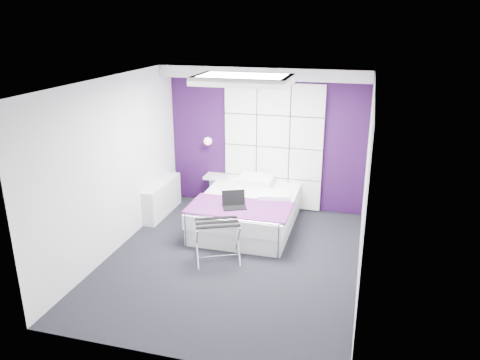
# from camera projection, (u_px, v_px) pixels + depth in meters

# --- Properties ---
(floor) EXTENTS (4.40, 4.40, 0.00)m
(floor) POSITION_uv_depth(u_px,v_px,m) (232.00, 259.00, 6.90)
(floor) COLOR black
(floor) RESTS_ON ground
(ceiling) EXTENTS (4.40, 4.40, 0.00)m
(ceiling) POSITION_uv_depth(u_px,v_px,m) (231.00, 81.00, 6.04)
(ceiling) COLOR white
(ceiling) RESTS_ON wall_back
(wall_back) EXTENTS (3.60, 0.00, 3.60)m
(wall_back) POSITION_uv_depth(u_px,v_px,m) (266.00, 138.00, 8.47)
(wall_back) COLOR silver
(wall_back) RESTS_ON floor
(wall_left) EXTENTS (0.00, 4.40, 4.40)m
(wall_left) POSITION_uv_depth(u_px,v_px,m) (115.00, 165.00, 6.92)
(wall_left) COLOR silver
(wall_left) RESTS_ON floor
(wall_right) EXTENTS (0.00, 4.40, 4.40)m
(wall_right) POSITION_uv_depth(u_px,v_px,m) (366.00, 188.00, 6.02)
(wall_right) COLOR silver
(wall_right) RESTS_ON floor
(accent_wall) EXTENTS (3.58, 0.02, 2.58)m
(accent_wall) POSITION_uv_depth(u_px,v_px,m) (266.00, 138.00, 8.46)
(accent_wall) COLOR #2D0D3A
(accent_wall) RESTS_ON wall_back
(soffit) EXTENTS (3.58, 0.50, 0.20)m
(soffit) POSITION_uv_depth(u_px,v_px,m) (264.00, 72.00, 7.85)
(soffit) COLOR silver
(soffit) RESTS_ON wall_back
(headboard) EXTENTS (1.80, 0.08, 2.30)m
(headboard) POSITION_uv_depth(u_px,v_px,m) (273.00, 147.00, 8.42)
(headboard) COLOR white
(headboard) RESTS_ON wall_back
(skylight) EXTENTS (1.36, 0.86, 0.12)m
(skylight) POSITION_uv_depth(u_px,v_px,m) (243.00, 79.00, 6.61)
(skylight) COLOR white
(skylight) RESTS_ON ceiling
(wall_lamp) EXTENTS (0.15, 0.15, 0.15)m
(wall_lamp) POSITION_uv_depth(u_px,v_px,m) (209.00, 141.00, 8.64)
(wall_lamp) COLOR white
(wall_lamp) RESTS_ON wall_back
(radiator) EXTENTS (0.22, 1.20, 0.60)m
(radiator) POSITION_uv_depth(u_px,v_px,m) (162.00, 198.00, 8.41)
(radiator) COLOR silver
(radiator) RESTS_ON floor
(bed) EXTENTS (1.61, 1.94, 0.69)m
(bed) POSITION_uv_depth(u_px,v_px,m) (247.00, 211.00, 7.88)
(bed) COLOR silver
(bed) RESTS_ON floor
(nightstand) EXTENTS (0.45, 0.35, 0.05)m
(nightstand) POSITION_uv_depth(u_px,v_px,m) (217.00, 177.00, 8.78)
(nightstand) COLOR silver
(nightstand) RESTS_ON wall_back
(luggage_rack) EXTENTS (0.62, 0.46, 0.61)m
(luggage_rack) POSITION_uv_depth(u_px,v_px,m) (217.00, 241.00, 6.77)
(luggage_rack) COLOR silver
(luggage_rack) RESTS_ON floor
(laptop) EXTENTS (0.36, 0.26, 0.26)m
(laptop) POSITION_uv_depth(u_px,v_px,m) (235.00, 203.00, 7.36)
(laptop) COLOR black
(laptop) RESTS_ON bed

